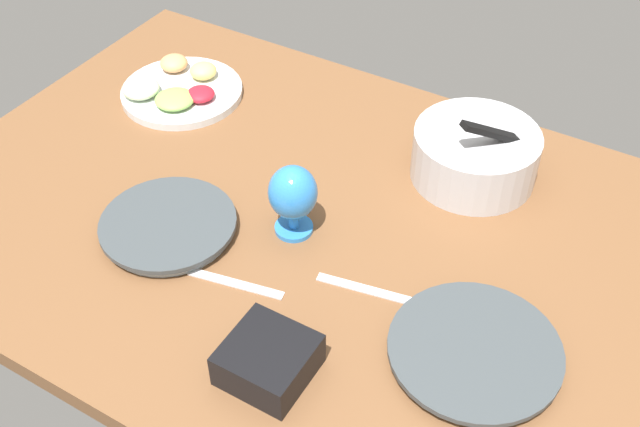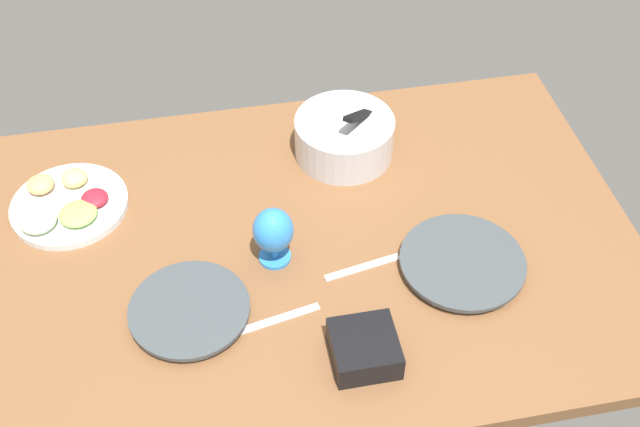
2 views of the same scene
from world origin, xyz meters
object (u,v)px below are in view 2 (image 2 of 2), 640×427
at_px(fruit_platter, 67,204).
at_px(hurricane_glass_blue, 273,232).
at_px(dinner_plate_right, 462,263).
at_px(dinner_plate_left, 190,311).
at_px(square_bowl_black, 364,347).
at_px(mixing_bowl, 344,136).

relative_size(fruit_platter, hurricane_glass_blue, 1.89).
bearing_deg(dinner_plate_right, dinner_plate_left, -178.29).
bearing_deg(square_bowl_black, hurricane_glass_blue, 114.98).
relative_size(dinner_plate_left, dinner_plate_right, 0.92).
distance_m(mixing_bowl, fruit_platter, 0.70).
bearing_deg(dinner_plate_right, hurricane_glass_blue, 165.45).
bearing_deg(dinner_plate_left, hurricane_glass_blue, 31.69).
bearing_deg(dinner_plate_left, square_bowl_black, -27.02).
bearing_deg(dinner_plate_right, mixing_bowl, 112.70).
xyz_separation_m(mixing_bowl, fruit_platter, (-0.69, -0.08, -0.04)).
relative_size(hurricane_glass_blue, square_bowl_black, 1.12).
height_order(fruit_platter, hurricane_glass_blue, hurricane_glass_blue).
distance_m(dinner_plate_left, square_bowl_black, 0.38).
height_order(dinner_plate_right, mixing_bowl, mixing_bowl).
xyz_separation_m(fruit_platter, square_bowl_black, (0.60, -0.54, 0.02)).
relative_size(dinner_plate_right, fruit_platter, 1.01).
relative_size(mixing_bowl, fruit_platter, 0.90).
bearing_deg(dinner_plate_right, square_bowl_black, -144.66).
height_order(dinner_plate_left, mixing_bowl, mixing_bowl).
bearing_deg(square_bowl_black, dinner_plate_left, 152.98).
height_order(dinner_plate_right, hurricane_glass_blue, hurricane_glass_blue).
bearing_deg(hurricane_glass_blue, dinner_plate_left, -148.31).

